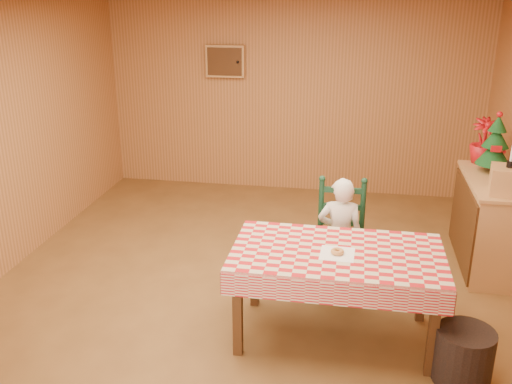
% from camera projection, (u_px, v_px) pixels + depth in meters
% --- Properties ---
extents(ground, '(6.00, 6.00, 0.00)m').
position_uv_depth(ground, '(252.00, 295.00, 5.30)').
color(ground, brown).
rests_on(ground, ground).
extents(cabin_walls, '(5.10, 6.05, 2.65)m').
position_uv_depth(cabin_walls, '(262.00, 89.00, 5.16)').
color(cabin_walls, '#AD713E').
rests_on(cabin_walls, ground).
extents(dining_table, '(1.66, 0.96, 0.77)m').
position_uv_depth(dining_table, '(337.00, 261.00, 4.45)').
color(dining_table, '#492A13').
rests_on(dining_table, ground).
extents(ladder_chair, '(0.44, 0.40, 1.08)m').
position_uv_depth(ladder_chair, '(340.00, 240.00, 5.24)').
color(ladder_chair, '#10321E').
rests_on(ladder_chair, ground).
extents(seated_child, '(0.41, 0.27, 1.12)m').
position_uv_depth(seated_child, '(340.00, 237.00, 5.17)').
color(seated_child, silver).
rests_on(seated_child, ground).
extents(napkin, '(0.27, 0.27, 0.00)m').
position_uv_depth(napkin, '(337.00, 254.00, 4.38)').
color(napkin, white).
rests_on(napkin, dining_table).
extents(donut, '(0.12, 0.12, 0.04)m').
position_uv_depth(donut, '(337.00, 251.00, 4.37)').
color(donut, '#C18345').
rests_on(donut, napkin).
extents(shelf_unit, '(0.54, 1.24, 0.93)m').
position_uv_depth(shelf_unit, '(489.00, 223.00, 5.70)').
color(shelf_unit, tan).
rests_on(shelf_unit, ground).
extents(crate, '(0.34, 0.34, 0.25)m').
position_uv_depth(crate, '(508.00, 181.00, 5.13)').
color(crate, tan).
rests_on(crate, shelf_unit).
extents(christmas_tree, '(0.34, 0.34, 0.62)m').
position_uv_depth(christmas_tree, '(495.00, 145.00, 5.67)').
color(christmas_tree, '#492A13').
rests_on(christmas_tree, shelf_unit).
extents(flower_arrangement, '(0.30, 0.30, 0.48)m').
position_uv_depth(flower_arrangement, '(483.00, 141.00, 5.97)').
color(flower_arrangement, '#B31017').
rests_on(flower_arrangement, shelf_unit).
extents(candle_set, '(0.07, 0.07, 0.22)m').
position_uv_depth(candle_set, '(511.00, 160.00, 5.06)').
color(candle_set, black).
rests_on(candle_set, crate).
extents(storage_bin, '(0.50, 0.50, 0.42)m').
position_uv_depth(storage_bin, '(463.00, 356.00, 4.09)').
color(storage_bin, black).
rests_on(storage_bin, ground).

